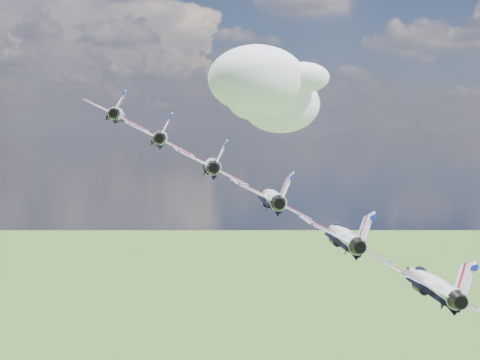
{
  "coord_description": "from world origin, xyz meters",
  "views": [
    {
      "loc": [
        6.74,
        -101.65,
        155.89
      ],
      "look_at": [
        12.85,
        -17.14,
        149.02
      ],
      "focal_mm": 50.0,
      "sensor_mm": 36.0,
      "label": 1
    }
  ],
  "objects_px": {
    "jet_4": "(343,236)",
    "jet_5": "(431,283)",
    "jet_3": "(271,197)",
    "jet_0": "(118,114)",
    "jet_2": "(212,165)",
    "jet_1": "(161,137)"
  },
  "relations": [
    {
      "from": "jet_0",
      "to": "jet_1",
      "type": "xyz_separation_m",
      "value": [
        6.99,
        -8.34,
        -3.47
      ]
    },
    {
      "from": "jet_3",
      "to": "jet_5",
      "type": "distance_m",
      "value": 22.85
    },
    {
      "from": "jet_3",
      "to": "jet_4",
      "type": "bearing_deg",
      "value": -50.55
    },
    {
      "from": "jet_2",
      "to": "jet_0",
      "type": "bearing_deg",
      "value": 129.45
    },
    {
      "from": "jet_2",
      "to": "jet_5",
      "type": "xyz_separation_m",
      "value": [
        20.97,
        -25.02,
        -10.42
      ]
    },
    {
      "from": "jet_3",
      "to": "jet_5",
      "type": "relative_size",
      "value": 1.0
    },
    {
      "from": "jet_1",
      "to": "jet_2",
      "type": "height_order",
      "value": "jet_1"
    },
    {
      "from": "jet_0",
      "to": "jet_4",
      "type": "distance_m",
      "value": 45.69
    },
    {
      "from": "jet_1",
      "to": "jet_2",
      "type": "bearing_deg",
      "value": -50.55
    },
    {
      "from": "jet_1",
      "to": "jet_5",
      "type": "height_order",
      "value": "jet_1"
    },
    {
      "from": "jet_4",
      "to": "jet_0",
      "type": "bearing_deg",
      "value": 129.45
    },
    {
      "from": "jet_4",
      "to": "jet_5",
      "type": "bearing_deg",
      "value": -50.55
    },
    {
      "from": "jet_3",
      "to": "jet_4",
      "type": "xyz_separation_m",
      "value": [
        6.99,
        -8.34,
        -3.47
      ]
    },
    {
      "from": "jet_0",
      "to": "jet_5",
      "type": "distance_m",
      "value": 57.11
    },
    {
      "from": "jet_3",
      "to": "jet_5",
      "type": "bearing_deg",
      "value": -50.55
    },
    {
      "from": "jet_0",
      "to": "jet_3",
      "type": "bearing_deg",
      "value": -50.55
    },
    {
      "from": "jet_0",
      "to": "jet_2",
      "type": "relative_size",
      "value": 1.0
    },
    {
      "from": "jet_0",
      "to": "jet_3",
      "type": "height_order",
      "value": "jet_0"
    },
    {
      "from": "jet_0",
      "to": "jet_2",
      "type": "bearing_deg",
      "value": -50.55
    },
    {
      "from": "jet_1",
      "to": "jet_4",
      "type": "height_order",
      "value": "jet_1"
    },
    {
      "from": "jet_1",
      "to": "jet_2",
      "type": "xyz_separation_m",
      "value": [
        6.99,
        -8.34,
        -3.47
      ]
    },
    {
      "from": "jet_4",
      "to": "jet_5",
      "type": "xyz_separation_m",
      "value": [
        6.99,
        -8.34,
        -3.47
      ]
    }
  ]
}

